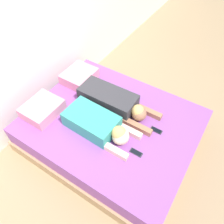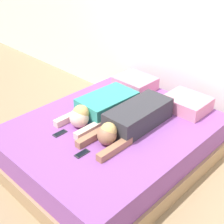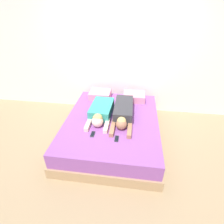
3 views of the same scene
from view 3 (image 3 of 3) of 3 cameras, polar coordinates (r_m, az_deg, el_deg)
name	(u,v)px [view 3 (image 3 of 3)]	position (r m, az deg, el deg)	size (l,w,h in m)	color
ground_plane	(112,138)	(3.50, 0.00, -8.48)	(12.00, 12.00, 0.00)	#9E8460
wall_back	(120,55)	(3.97, 2.48, 17.96)	(12.00, 0.06, 2.60)	white
bed	(112,129)	(3.36, 0.00, -5.55)	(1.73, 2.12, 0.46)	tan
pillow_head_left	(100,94)	(3.92, -3.90, 5.77)	(0.46, 0.39, 0.15)	pink
pillow_head_right	(134,96)	(3.85, 7.22, 5.05)	(0.46, 0.39, 0.15)	pink
person_left	(101,112)	(3.23, -3.68, -0.01)	(0.40, 0.91, 0.23)	teal
person_right	(123,112)	(3.22, 3.66, -0.04)	(0.35, 1.08, 0.22)	#333338
cell_phone_left	(93,134)	(2.88, -6.31, -7.18)	(0.06, 0.14, 0.01)	#2D2D33
cell_phone_right	(117,139)	(2.78, 1.53, -8.69)	(0.06, 0.14, 0.01)	#2D2D33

